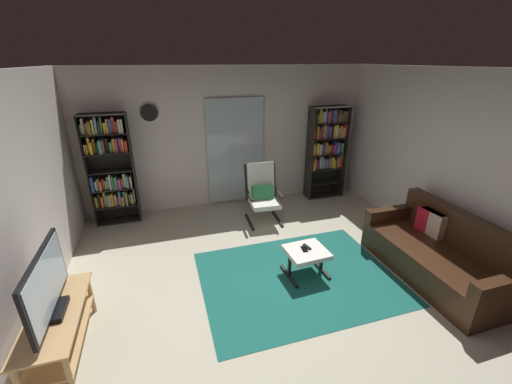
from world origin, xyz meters
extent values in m
plane|color=#B9B49B|center=(0.00, 0.00, 0.00)|extent=(7.02, 7.02, 0.00)
cube|color=silver|center=(0.00, 2.90, 1.30)|extent=(5.60, 0.06, 2.60)
cube|color=silver|center=(2.70, 0.00, 1.30)|extent=(0.06, 6.00, 2.60)
cube|color=silver|center=(0.13, 2.83, 1.05)|extent=(1.10, 0.01, 2.00)
cube|color=#195D53|center=(0.31, 0.19, 0.00)|extent=(2.53, 1.93, 0.01)
cube|color=tan|center=(-2.37, -0.22, 0.49)|extent=(0.46, 1.16, 0.02)
cube|color=tan|center=(-2.37, -0.22, 0.23)|extent=(0.42, 1.10, 0.02)
cylinder|color=tan|center=(-2.19, -0.75, 0.24)|extent=(0.05, 0.05, 0.48)
cylinder|color=tan|center=(-2.19, 0.31, 0.24)|extent=(0.05, 0.05, 0.48)
cylinder|color=tan|center=(-2.54, 0.31, 0.24)|extent=(0.05, 0.05, 0.48)
cube|color=silver|center=(-2.37, -0.10, 0.27)|extent=(0.28, 0.28, 0.07)
cube|color=black|center=(-2.37, -0.22, 0.53)|extent=(0.20, 0.32, 0.05)
cube|color=black|center=(-2.37, -0.22, 0.84)|extent=(0.04, 1.02, 0.58)
cube|color=silver|center=(-2.34, -0.22, 0.84)|extent=(0.01, 0.96, 0.52)
cube|color=black|center=(-2.44, 2.62, 0.95)|extent=(0.02, 0.30, 1.90)
cube|color=black|center=(-1.73, 2.62, 0.95)|extent=(0.02, 0.30, 1.90)
cube|color=black|center=(-2.09, 2.76, 0.95)|extent=(0.73, 0.02, 1.90)
cube|color=black|center=(-2.09, 2.62, 0.02)|extent=(0.70, 0.28, 0.02)
cube|color=black|center=(-2.09, 2.62, 0.32)|extent=(0.70, 0.28, 0.02)
cube|color=black|center=(-2.09, 2.62, 0.63)|extent=(0.70, 0.28, 0.02)
cube|color=black|center=(-2.09, 2.62, 0.95)|extent=(0.70, 0.28, 0.02)
cube|color=black|center=(-2.09, 2.62, 1.27)|extent=(0.70, 0.28, 0.02)
cube|color=black|center=(-2.09, 2.62, 1.58)|extent=(0.70, 0.28, 0.02)
cube|color=black|center=(-2.09, 2.62, 1.88)|extent=(0.70, 0.28, 0.02)
cube|color=gold|center=(-2.40, 2.62, 0.42)|extent=(0.04, 0.13, 0.19)
cube|color=#2B1E1F|center=(-2.35, 2.63, 0.45)|extent=(0.04, 0.15, 0.25)
cube|color=orange|center=(-2.31, 2.63, 0.42)|extent=(0.03, 0.18, 0.19)
cube|color=gold|center=(-2.27, 2.64, 0.45)|extent=(0.03, 0.11, 0.26)
cube|color=#5A9490|center=(-2.23, 2.62, 0.43)|extent=(0.03, 0.16, 0.22)
cube|color=#C5B29E|center=(-2.19, 2.62, 0.43)|extent=(0.04, 0.19, 0.21)
cube|color=orange|center=(-2.14, 2.60, 0.44)|extent=(0.04, 0.15, 0.23)
cube|color=beige|center=(-2.10, 2.62, 0.42)|extent=(0.03, 0.14, 0.19)
cube|color=red|center=(-2.06, 2.64, 0.40)|extent=(0.03, 0.14, 0.15)
cube|color=teal|center=(-2.02, 2.61, 0.45)|extent=(0.03, 0.16, 0.26)
cube|color=orange|center=(-1.98, 2.61, 0.41)|extent=(0.03, 0.21, 0.16)
cube|color=#3358AD|center=(-1.94, 2.61, 0.45)|extent=(0.04, 0.17, 0.25)
cube|color=#9B9726|center=(-1.91, 2.60, 0.44)|extent=(0.02, 0.21, 0.23)
cube|color=#A98B32|center=(-1.87, 2.63, 0.41)|extent=(0.03, 0.11, 0.17)
cube|color=#C1B2AC|center=(-1.83, 2.61, 0.42)|extent=(0.03, 0.15, 0.19)
cube|color=beige|center=(-1.79, 2.64, 0.45)|extent=(0.02, 0.14, 0.25)
cube|color=#2B5CB0|center=(-2.40, 2.61, 0.77)|extent=(0.04, 0.24, 0.25)
cube|color=beige|center=(-2.35, 2.61, 0.72)|extent=(0.03, 0.17, 0.17)
cube|color=brown|center=(-2.32, 2.60, 0.75)|extent=(0.04, 0.17, 0.21)
cube|color=orange|center=(-2.28, 2.62, 0.72)|extent=(0.02, 0.24, 0.16)
cube|color=red|center=(-2.24, 2.62, 0.73)|extent=(0.03, 0.12, 0.19)
cube|color=#A78D3E|center=(-2.20, 2.61, 0.72)|extent=(0.03, 0.16, 0.16)
cube|color=teal|center=(-2.16, 2.60, 0.75)|extent=(0.04, 0.12, 0.22)
cube|color=beige|center=(-2.12, 2.61, 0.77)|extent=(0.03, 0.19, 0.26)
cube|color=#358248|center=(-2.09, 2.61, 0.76)|extent=(0.03, 0.18, 0.23)
cube|color=#3E8D4D|center=(-2.04, 2.62, 0.75)|extent=(0.04, 0.23, 0.21)
cube|color=#9F3599|center=(-1.99, 2.61, 0.73)|extent=(0.04, 0.24, 0.17)
cube|color=orange|center=(-1.94, 2.63, 0.72)|extent=(0.02, 0.17, 0.16)
cube|color=beige|center=(-1.90, 2.60, 0.77)|extent=(0.04, 0.11, 0.25)
cube|color=teal|center=(-1.86, 2.61, 0.75)|extent=(0.03, 0.21, 0.21)
cube|color=olive|center=(-1.83, 2.63, 0.73)|extent=(0.02, 0.13, 0.18)
cube|color=beige|center=(-1.80, 2.61, 0.74)|extent=(0.02, 0.22, 0.21)
cube|color=#BABEA5|center=(-2.41, 2.63, 1.35)|extent=(0.03, 0.17, 0.16)
cube|color=orange|center=(-2.37, 2.62, 1.36)|extent=(0.02, 0.20, 0.16)
cube|color=gold|center=(-2.34, 2.62, 1.41)|extent=(0.03, 0.13, 0.26)
cube|color=gold|center=(-2.31, 2.60, 1.37)|extent=(0.03, 0.21, 0.19)
cube|color=orange|center=(-2.27, 2.64, 1.39)|extent=(0.02, 0.13, 0.24)
cube|color=black|center=(-2.23, 2.63, 1.36)|extent=(0.04, 0.19, 0.18)
cube|color=teal|center=(-2.18, 2.61, 1.38)|extent=(0.04, 0.23, 0.22)
cube|color=brown|center=(-2.13, 2.62, 1.39)|extent=(0.03, 0.24, 0.22)
cube|color=#2A1E22|center=(-2.08, 2.63, 1.39)|extent=(0.04, 0.11, 0.23)
cube|color=#3F7C42|center=(-2.02, 2.61, 1.36)|extent=(0.04, 0.12, 0.17)
cube|color=orange|center=(-1.98, 2.61, 1.39)|extent=(0.04, 0.14, 0.22)
cube|color=brown|center=(-1.93, 2.61, 1.39)|extent=(0.03, 0.19, 0.23)
cube|color=#9D3486|center=(-1.88, 2.60, 1.39)|extent=(0.04, 0.11, 0.23)
cube|color=orange|center=(-1.84, 2.61, 1.38)|extent=(0.03, 0.17, 0.21)
cube|color=red|center=(-1.79, 2.62, 1.37)|extent=(0.04, 0.21, 0.18)
cube|color=#BDB9A1|center=(-2.41, 2.62, 1.67)|extent=(0.03, 0.11, 0.15)
cube|color=beige|center=(-2.37, 2.64, 1.72)|extent=(0.03, 0.19, 0.25)
cube|color=olive|center=(-2.33, 2.62, 1.68)|extent=(0.04, 0.11, 0.17)
cube|color=brown|center=(-2.28, 2.61, 1.70)|extent=(0.04, 0.23, 0.21)
cube|color=gold|center=(-2.23, 2.60, 1.71)|extent=(0.03, 0.18, 0.23)
cube|color=#5C87A5|center=(-2.18, 2.62, 1.72)|extent=(0.03, 0.21, 0.26)
cube|color=#222C21|center=(-2.14, 2.62, 1.69)|extent=(0.03, 0.22, 0.20)
cube|color=#43843D|center=(-2.11, 2.62, 1.72)|extent=(0.02, 0.19, 0.26)
cube|color=gold|center=(-2.06, 2.61, 1.68)|extent=(0.04, 0.14, 0.17)
cube|color=orange|center=(-2.02, 2.62, 1.71)|extent=(0.02, 0.22, 0.23)
cube|color=#3859B7|center=(-1.98, 2.60, 1.70)|extent=(0.04, 0.12, 0.22)
cube|color=red|center=(-1.93, 2.62, 1.72)|extent=(0.04, 0.13, 0.25)
cube|color=brown|center=(-1.89, 2.62, 1.68)|extent=(0.04, 0.15, 0.18)
cube|color=#C1B1A5|center=(-1.84, 2.60, 1.70)|extent=(0.04, 0.21, 0.22)
cube|color=beige|center=(-1.80, 2.61, 1.70)|extent=(0.03, 0.23, 0.22)
cube|color=black|center=(1.57, 2.58, 0.93)|extent=(0.02, 0.30, 1.86)
cube|color=black|center=(2.33, 2.58, 0.93)|extent=(0.02, 0.30, 1.86)
cube|color=black|center=(1.95, 2.73, 0.93)|extent=(0.77, 0.02, 1.86)
cube|color=black|center=(1.95, 2.58, 0.02)|extent=(0.74, 0.28, 0.02)
cube|color=black|center=(1.95, 2.58, 0.31)|extent=(0.74, 0.28, 0.02)
cube|color=black|center=(1.95, 2.58, 0.62)|extent=(0.74, 0.28, 0.02)
cube|color=black|center=(1.95, 2.58, 0.93)|extent=(0.74, 0.28, 0.02)
cube|color=black|center=(1.95, 2.58, 1.24)|extent=(0.74, 0.28, 0.02)
cube|color=black|center=(1.95, 2.58, 1.55)|extent=(0.74, 0.28, 0.02)
cube|color=black|center=(1.95, 2.58, 1.84)|extent=(0.74, 0.28, 0.02)
cube|color=brown|center=(1.61, 2.58, 0.73)|extent=(0.02, 0.21, 0.20)
cube|color=gold|center=(1.64, 2.57, 0.71)|extent=(0.03, 0.23, 0.17)
cube|color=gold|center=(1.68, 2.58, 0.76)|extent=(0.02, 0.14, 0.26)
cube|color=red|center=(1.71, 2.57, 0.73)|extent=(0.02, 0.15, 0.20)
cube|color=teal|center=(1.74, 2.60, 0.72)|extent=(0.02, 0.11, 0.18)
cube|color=#993787|center=(1.78, 2.58, 0.72)|extent=(0.02, 0.10, 0.19)
cube|color=#BCB6A9|center=(1.82, 2.58, 0.75)|extent=(0.04, 0.11, 0.25)
cube|color=teal|center=(1.86, 2.60, 0.75)|extent=(0.03, 0.16, 0.25)
cube|color=gold|center=(1.91, 2.59, 0.72)|extent=(0.03, 0.12, 0.18)
cube|color=#3968B4|center=(1.95, 2.59, 0.72)|extent=(0.04, 0.17, 0.19)
cube|color=#8D448C|center=(2.00, 2.57, 0.73)|extent=(0.04, 0.11, 0.20)
cube|color=gold|center=(2.04, 2.59, 0.72)|extent=(0.03, 0.12, 0.18)
cube|color=gold|center=(2.08, 2.59, 0.74)|extent=(0.04, 0.23, 0.22)
cube|color=gold|center=(2.13, 2.58, 0.70)|extent=(0.03, 0.19, 0.15)
cube|color=#251830|center=(2.17, 2.57, 0.75)|extent=(0.04, 0.10, 0.24)
cube|color=gold|center=(2.21, 2.60, 0.73)|extent=(0.02, 0.19, 0.20)
cube|color=#9A458E|center=(2.24, 2.59, 0.76)|extent=(0.02, 0.17, 0.26)
cube|color=red|center=(2.27, 2.59, 0.72)|extent=(0.02, 0.23, 0.18)
cube|color=#A29F32|center=(2.29, 2.56, 0.76)|extent=(0.02, 0.11, 0.26)
cube|color=gold|center=(1.62, 2.58, 1.05)|extent=(0.04, 0.22, 0.23)
cube|color=red|center=(1.66, 2.57, 1.02)|extent=(0.03, 0.16, 0.16)
cube|color=gold|center=(1.70, 2.58, 1.05)|extent=(0.04, 0.21, 0.23)
cube|color=#BCB7AE|center=(1.75, 2.58, 1.04)|extent=(0.04, 0.23, 0.21)
cube|color=#5B9B99|center=(1.79, 2.57, 1.03)|extent=(0.03, 0.18, 0.19)
cube|color=#903182|center=(1.83, 2.59, 1.03)|extent=(0.02, 0.20, 0.18)
cube|color=brown|center=(1.86, 2.59, 1.04)|extent=(0.03, 0.24, 0.20)
cube|color=gold|center=(1.90, 2.58, 1.06)|extent=(0.02, 0.18, 0.24)
cube|color=#408A46|center=(1.94, 2.58, 1.04)|extent=(0.04, 0.11, 0.19)
cube|color=yellow|center=(1.99, 2.59, 1.01)|extent=(0.03, 0.12, 0.15)
cube|color=#C53634|center=(2.03, 2.58, 1.02)|extent=(0.04, 0.10, 0.16)
cube|color=#9E3995|center=(2.08, 2.57, 1.02)|extent=(0.03, 0.20, 0.17)
cube|color=#3954B8|center=(2.14, 2.57, 1.05)|extent=(0.04, 0.23, 0.22)
cube|color=orange|center=(2.17, 2.59, 1.02)|extent=(0.03, 0.23, 0.16)
cube|color=gold|center=(2.21, 2.60, 1.04)|extent=(0.02, 0.12, 0.21)
cube|color=teal|center=(2.26, 2.58, 1.03)|extent=(0.04, 0.19, 0.19)
cube|color=red|center=(1.61, 2.57, 1.34)|extent=(0.03, 0.15, 0.18)
cube|color=red|center=(1.65, 2.60, 1.34)|extent=(0.03, 0.12, 0.18)
cube|color=gold|center=(1.69, 2.57, 1.37)|extent=(0.02, 0.15, 0.25)
cube|color=#387B53|center=(1.72, 2.58, 1.36)|extent=(0.03, 0.10, 0.22)
cube|color=red|center=(1.76, 2.57, 1.34)|extent=(0.03, 0.10, 0.19)
cube|color=brown|center=(1.81, 2.58, 1.36)|extent=(0.04, 0.14, 0.23)
cube|color=gold|center=(1.86, 2.60, 1.38)|extent=(0.04, 0.12, 0.26)
cube|color=#385CA8|center=(1.91, 2.60, 1.37)|extent=(0.04, 0.13, 0.25)
cube|color=#983A83|center=(1.96, 2.59, 1.36)|extent=(0.04, 0.13, 0.23)
cube|color=#1D2334|center=(2.00, 2.58, 1.38)|extent=(0.02, 0.17, 0.26)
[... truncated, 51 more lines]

